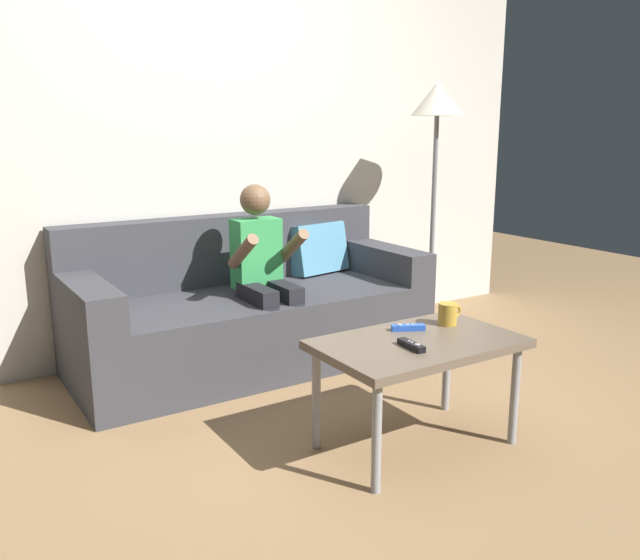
# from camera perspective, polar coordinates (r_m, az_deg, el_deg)

# --- Properties ---
(ground_plane) EXTENTS (9.44, 9.44, 0.00)m
(ground_plane) POSITION_cam_1_polar(r_m,az_deg,el_deg) (2.74, 5.70, -15.25)
(ground_plane) COLOR olive
(wall_back) EXTENTS (4.72, 0.05, 2.50)m
(wall_back) POSITION_cam_1_polar(r_m,az_deg,el_deg) (3.91, -10.03, 12.25)
(wall_back) COLOR beige
(wall_back) RESTS_ON ground
(couch) EXTENTS (1.93, 0.80, 0.80)m
(couch) POSITION_cam_1_polar(r_m,az_deg,el_deg) (3.72, -6.02, -2.70)
(couch) COLOR #38383D
(couch) RESTS_ON ground
(person_seated_on_couch) EXTENTS (0.35, 0.43, 1.00)m
(person_seated_on_couch) POSITION_cam_1_polar(r_m,az_deg,el_deg) (3.50, -4.78, 0.97)
(person_seated_on_couch) COLOR black
(person_seated_on_couch) RESTS_ON ground
(coffee_table) EXTENTS (0.81, 0.50, 0.46)m
(coffee_table) POSITION_cam_1_polar(r_m,az_deg,el_deg) (2.72, 8.38, -6.05)
(coffee_table) COLOR brown
(coffee_table) RESTS_ON ground
(game_remote_black_near_edge) EXTENTS (0.05, 0.14, 0.03)m
(game_remote_black_near_edge) POSITION_cam_1_polar(r_m,az_deg,el_deg) (2.59, 7.83, -5.56)
(game_remote_black_near_edge) COLOR black
(game_remote_black_near_edge) RESTS_ON coffee_table
(game_remote_blue_center) EXTENTS (0.14, 0.09, 0.03)m
(game_remote_blue_center) POSITION_cam_1_polar(r_m,az_deg,el_deg) (2.81, 7.55, -4.05)
(game_remote_blue_center) COLOR blue
(game_remote_blue_center) RESTS_ON coffee_table
(coffee_mug) EXTENTS (0.12, 0.08, 0.09)m
(coffee_mug) POSITION_cam_1_polar(r_m,az_deg,el_deg) (2.91, 10.91, -2.87)
(coffee_mug) COLOR #B78C2D
(coffee_mug) RESTS_ON coffee_table
(floor_lamp) EXTENTS (0.32, 0.32, 1.55)m
(floor_lamp) POSITION_cam_1_polar(r_m,az_deg,el_deg) (4.23, 9.97, 13.51)
(floor_lamp) COLOR black
(floor_lamp) RESTS_ON ground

